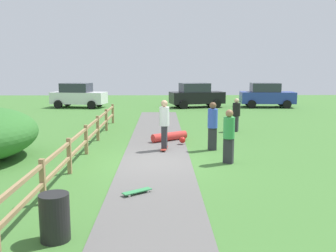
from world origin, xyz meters
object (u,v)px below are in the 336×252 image
Objects in this scene: bystander_green at (229,134)px; parked_car_blue at (267,95)px; skater_fallen at (170,137)px; skateboard_loose at (137,191)px; parked_car_white at (78,95)px; skater_riding at (164,122)px; bystander_blue at (213,124)px; trash_bin at (55,217)px; bystander_black at (236,113)px; parked_car_black at (196,95)px.

parked_car_blue is at bearing 70.70° from bystander_green.
skater_fallen is 0.88× the size of bystander_green.
bystander_green is (2.87, 3.09, 0.92)m from skateboard_loose.
parked_car_white reaches higher than skateboard_loose.
skateboard_loose is 0.42× the size of bystander_green.
skater_riding reaches higher than bystander_blue.
skater_fallen is at bearing 75.81° from trash_bin.
bystander_green is at bearing 47.17° from skateboard_loose.
parked_car_white is at bearing 116.91° from skater_fallen.
parked_car_white is at bearing 118.94° from bystander_blue.
bystander_black reaches higher than trash_bin.
bystander_green is at bearing -42.57° from skater_riding.
bystander_green is (4.24, 5.60, 0.56)m from trash_bin.
bystander_black is at bearing -112.44° from parked_car_blue.
skater_fallen is 2.52m from bystander_blue.
parked_car_white is (-4.58, 23.09, 0.51)m from trash_bin.
parked_car_white and parked_car_black have the same top height.
bystander_blue is 0.42× the size of parked_car_white.
bystander_black reaches higher than skateboard_loose.
skater_riding is (2.10, 7.56, 0.66)m from trash_bin.
skateboard_loose is 0.18× the size of parked_car_blue.
bystander_black is at bearing -47.44° from parked_car_white.
parked_car_blue is (10.36, 23.09, 0.51)m from trash_bin.
bystander_blue is (3.97, 7.63, 0.59)m from trash_bin.
bystander_black is 11.25m from parked_car_black.
parked_car_black is at bearing -179.85° from parked_car_blue.
parked_car_blue is at bearing 59.75° from skater_fallen.
bystander_blue is (1.86, 0.06, -0.07)m from skater_riding.
parked_car_blue reaches higher than bystander_black.
skater_riding is 1.21× the size of skater_fallen.
bystander_blue is (2.60, 5.12, 0.96)m from skateboard_loose.
parked_car_blue is at bearing 61.98° from skater_riding.
skater_fallen is 0.36× the size of parked_car_black.
skater_fallen is at bearing 116.24° from bystander_green.
bystander_green is 0.41× the size of parked_car_white.
bystander_green reaches higher than skateboard_loose.
bystander_blue is at bearing 1.94° from skater_riding.
parked_car_blue is (6.12, 17.48, -0.05)m from bystander_green.
parked_car_blue is at bearing 65.83° from trash_bin.
skater_riding reaches higher than skateboard_loose.
skater_fallen is (0.27, 1.82, -0.91)m from skater_riding.
skater_riding is 2.90m from bystander_green.
bystander_green is at bearing -103.35° from bystander_black.
parked_car_black is at bearing 88.33° from bystander_green.
skateboard_loose is at bearing -132.83° from bystander_green.
bystander_blue is 0.42× the size of parked_car_black.
bystander_blue is at bearing 97.67° from bystander_green.
skater_riding is 0.44× the size of parked_car_white.
bystander_blue is 17.67m from parked_car_white.
skater_riding is 2.06m from skater_fallen.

